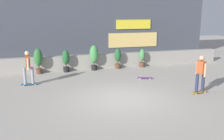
{
  "coord_description": "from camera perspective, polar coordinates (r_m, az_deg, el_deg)",
  "views": [
    {
      "loc": [
        -3.16,
        -9.16,
        3.47
      ],
      "look_at": [
        0.0,
        1.5,
        0.9
      ],
      "focal_mm": 39.82,
      "sensor_mm": 36.0,
      "label": 1
    }
  ],
  "objects": [
    {
      "name": "potted_plant_3",
      "position": [
        15.7,
        1.34,
        2.89
      ],
      "size": [
        0.41,
        0.41,
        1.29
      ],
      "color": "brown",
      "rests_on": "ground"
    },
    {
      "name": "building_backdrop",
      "position": [
        19.42,
        -7.29,
        12.25
      ],
      "size": [
        20.0,
        2.08,
        6.5
      ],
      "color": "#424751",
      "rests_on": "ground"
    },
    {
      "name": "ground_plane",
      "position": [
        10.29,
        2.39,
        -6.7
      ],
      "size": [
        48.0,
        48.0,
        0.0
      ],
      "primitive_type": "plane",
      "color": "#A8A093"
    },
    {
      "name": "planter_wall",
      "position": [
        15.78,
        -4.65,
        1.93
      ],
      "size": [
        18.0,
        0.4,
        0.9
      ],
      "primitive_type": "cube",
      "color": "gray",
      "rests_on": "ground"
    },
    {
      "name": "potted_plant_4",
      "position": [
        16.3,
        6.94,
        2.84
      ],
      "size": [
        0.36,
        0.36,
        1.18
      ],
      "color": "brown",
      "rests_on": "ground"
    },
    {
      "name": "potted_plant_0",
      "position": [
        14.94,
        -16.57,
        2.38
      ],
      "size": [
        0.5,
        0.5,
        1.47
      ],
      "color": "brown",
      "rests_on": "ground"
    },
    {
      "name": "skater_by_wall_right",
      "position": [
        12.64,
        -18.72,
        0.78
      ],
      "size": [
        0.81,
        0.56,
        1.7
      ],
      "color": "#266699",
      "rests_on": "ground"
    },
    {
      "name": "potted_plant_2",
      "position": [
        15.27,
        -4.16,
        3.31
      ],
      "size": [
        0.54,
        0.54,
        1.55
      ],
      "color": "black",
      "rests_on": "ground"
    },
    {
      "name": "skater_mid_plaza",
      "position": [
        11.41,
        19.71,
        -0.57
      ],
      "size": [
        0.82,
        0.55,
        1.7
      ],
      "color": "#BF8C26",
      "rests_on": "ground"
    },
    {
      "name": "potted_plant_1",
      "position": [
        15.04,
        -10.53,
        2.32
      ],
      "size": [
        0.42,
        0.42,
        1.32
      ],
      "color": "black",
      "rests_on": "ground"
    },
    {
      "name": "skateboard_near_camera",
      "position": [
        13.46,
        7.54,
        -1.77
      ],
      "size": [
        0.82,
        0.46,
        0.08
      ],
      "color": "#72338C",
      "rests_on": "ground"
    }
  ]
}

